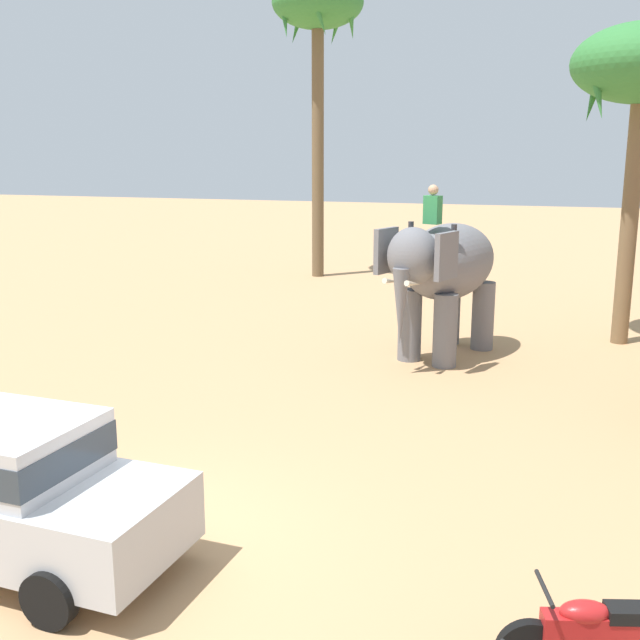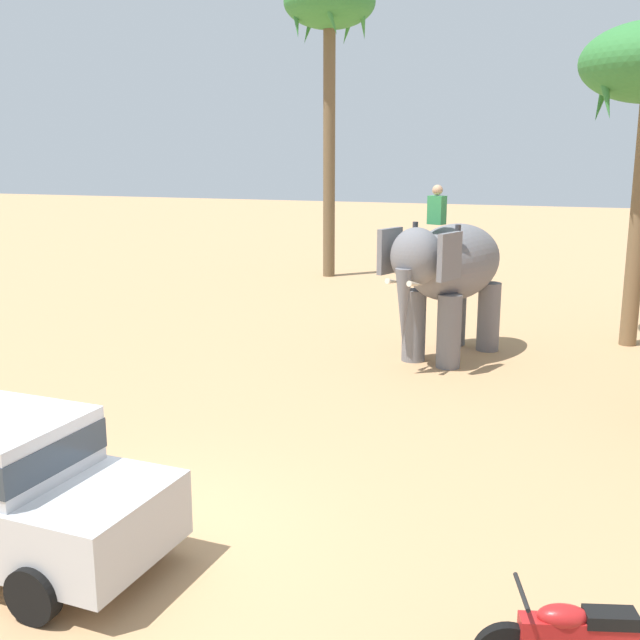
{
  "view_description": "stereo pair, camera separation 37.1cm",
  "coord_description": "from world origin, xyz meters",
  "px_view_note": "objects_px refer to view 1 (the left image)",
  "views": [
    {
      "loc": [
        4.73,
        -7.23,
        4.58
      ],
      "look_at": [
        0.56,
        5.47,
        1.6
      ],
      "focal_mm": 42.73,
      "sensor_mm": 36.0,
      "label": 1
    },
    {
      "loc": [
        5.08,
        -7.11,
        4.58
      ],
      "look_at": [
        0.56,
        5.47,
        1.6
      ],
      "focal_mm": 42.73,
      "sensor_mm": 36.0,
      "label": 2
    }
  ],
  "objects_px": {
    "motorcycle_mid_row": "(600,637)",
    "elephant_with_mahout": "(444,270)",
    "palm_tree_behind_elephant": "(318,15)",
    "car_sedan_foreground": "(2,484)"
  },
  "relations": [
    {
      "from": "car_sedan_foreground",
      "to": "motorcycle_mid_row",
      "type": "bearing_deg",
      "value": -0.93
    },
    {
      "from": "car_sedan_foreground",
      "to": "motorcycle_mid_row",
      "type": "distance_m",
      "value": 6.36
    },
    {
      "from": "car_sedan_foreground",
      "to": "palm_tree_behind_elephant",
      "type": "bearing_deg",
      "value": 98.37
    },
    {
      "from": "car_sedan_foreground",
      "to": "motorcycle_mid_row",
      "type": "height_order",
      "value": "car_sedan_foreground"
    },
    {
      "from": "car_sedan_foreground",
      "to": "elephant_with_mahout",
      "type": "xyz_separation_m",
      "value": [
        3.26,
        10.35,
        1.06
      ]
    },
    {
      "from": "car_sedan_foreground",
      "to": "elephant_with_mahout",
      "type": "distance_m",
      "value": 10.91
    },
    {
      "from": "palm_tree_behind_elephant",
      "to": "car_sedan_foreground",
      "type": "bearing_deg",
      "value": -81.63
    },
    {
      "from": "elephant_with_mahout",
      "to": "car_sedan_foreground",
      "type": "bearing_deg",
      "value": -107.47
    },
    {
      "from": "motorcycle_mid_row",
      "to": "palm_tree_behind_elephant",
      "type": "relative_size",
      "value": 0.17
    },
    {
      "from": "motorcycle_mid_row",
      "to": "elephant_with_mahout",
      "type": "bearing_deg",
      "value": 106.44
    }
  ]
}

